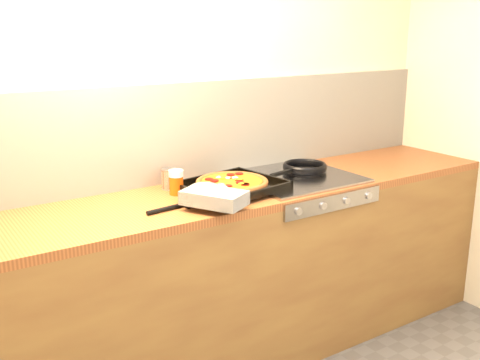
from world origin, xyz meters
TOP-DOWN VIEW (x-y plane):
  - room_shell at (0.00, 1.39)m, footprint 3.20×3.20m
  - counter_run at (0.00, 1.10)m, footprint 3.20×0.62m
  - stovetop at (0.45, 1.10)m, footprint 0.60×0.56m
  - pizza_on_tray at (-0.02, 1.02)m, footprint 0.60×0.58m
  - frying_pan at (0.55, 1.13)m, footprint 0.41×0.28m
  - tomato_can at (-0.18, 1.29)m, footprint 0.09×0.09m
  - juice_glass at (-0.19, 1.18)m, footprint 0.09×0.09m
  - wooden_spoon at (0.19, 1.32)m, footprint 0.30×0.06m
  - black_spatula at (-0.29, 0.99)m, footprint 0.29×0.10m

SIDE VIEW (x-z plane):
  - counter_run at x=0.00m, z-range 0.00..0.90m
  - stovetop at x=0.45m, z-range 0.90..0.92m
  - black_spatula at x=-0.29m, z-range 0.90..0.92m
  - wooden_spoon at x=0.19m, z-range 0.90..0.92m
  - frying_pan at x=0.55m, z-range 0.92..0.96m
  - pizza_on_tray at x=-0.02m, z-range 0.91..0.98m
  - tomato_can at x=-0.18m, z-range 0.90..1.00m
  - juice_glass at x=-0.19m, z-range 0.90..1.02m
  - room_shell at x=0.00m, z-range -0.45..2.75m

